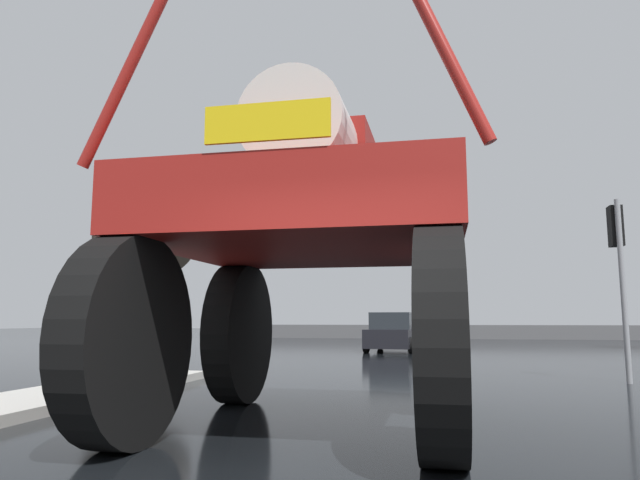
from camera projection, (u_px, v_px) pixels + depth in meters
ground_plane at (417, 355)px, 20.49m from camera, size 120.00×120.00×0.00m
median_island at (43, 400)px, 8.51m from camera, size 1.56×8.45×0.15m
oversize_sprayer at (313, 249)px, 7.06m from camera, size 4.10×5.30×4.70m
sedan_ahead at (394, 333)px, 23.04m from camera, size 2.18×4.24×1.52m
traffic_signal_near_left at (143, 256)px, 13.94m from camera, size 0.24×0.54×3.78m
traffic_signal_near_right at (618, 249)px, 11.82m from camera, size 0.24×0.54×3.66m
traffic_signal_far_left at (434, 286)px, 28.10m from camera, size 0.24×0.55×3.93m
traffic_signal_far_right at (445, 295)px, 27.94m from camera, size 0.24×0.55×3.29m
streetlight_far_left at (253, 246)px, 29.23m from camera, size 1.95×0.24×8.96m
bare_tree_left at (146, 237)px, 23.65m from camera, size 4.15×4.15×6.36m
roadside_barrier at (428, 332)px, 38.21m from camera, size 31.47×0.24×0.90m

